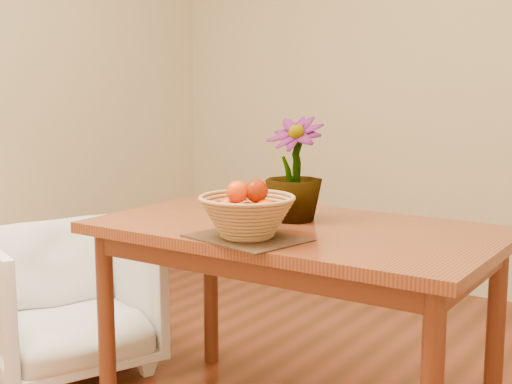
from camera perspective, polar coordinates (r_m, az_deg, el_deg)
The scene contains 7 objects.
wall_back at distance 4.25m, azimuth 16.88°, elevation 9.90°, with size 4.00×0.02×2.70m, color beige.
table at distance 2.52m, azimuth 3.20°, elevation -4.61°, with size 1.40×0.80×0.75m.
placemat at distance 2.28m, azimuth -0.72°, elevation -3.70°, with size 0.35×0.27×0.01m, color #332112.
wicker_basket at distance 2.27m, azimuth -0.72°, elevation -2.10°, with size 0.31×0.31×0.13m.
orange_pile at distance 2.26m, azimuth -0.60°, elevation -0.83°, with size 0.19×0.19×0.13m.
potted_plant at distance 2.55m, azimuth 3.06°, elevation 1.83°, with size 0.21×0.21×0.37m, color #1A4F16.
armchair at distance 3.20m, azimuth -14.99°, elevation -7.81°, with size 0.67×0.63×0.69m, color gray.
Camera 1 is at (1.23, -1.82, 1.25)m, focal length 50.00 mm.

